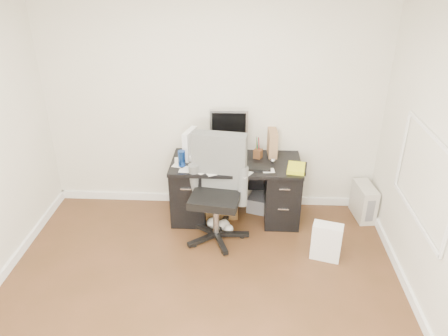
# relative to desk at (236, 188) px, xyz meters

# --- Properties ---
(ground) EXTENTS (4.00, 4.00, 0.00)m
(ground) POSITION_rel_desk_xyz_m (-0.30, -1.65, -0.40)
(ground) COLOR #462D16
(ground) RESTS_ON ground
(room_shell) EXTENTS (4.02, 4.02, 2.71)m
(room_shell) POSITION_rel_desk_xyz_m (-0.27, -1.62, 1.26)
(room_shell) COLOR silver
(room_shell) RESTS_ON ground
(desk) EXTENTS (1.50, 0.70, 0.75)m
(desk) POSITION_rel_desk_xyz_m (0.00, 0.00, 0.00)
(desk) COLOR black
(desk) RESTS_ON ground
(loose_papers) EXTENTS (1.10, 0.60, 0.00)m
(loose_papers) POSITION_rel_desk_xyz_m (-0.20, -0.05, 0.35)
(loose_papers) COLOR silver
(loose_papers) RESTS_ON desk
(lcd_monitor) EXTENTS (0.45, 0.26, 0.56)m
(lcd_monitor) POSITION_rel_desk_xyz_m (-0.09, 0.22, 0.63)
(lcd_monitor) COLOR #B7B7BC
(lcd_monitor) RESTS_ON desk
(keyboard) EXTENTS (0.48, 0.16, 0.03)m
(keyboard) POSITION_rel_desk_xyz_m (0.15, -0.15, 0.36)
(keyboard) COLOR black
(keyboard) RESTS_ON desk
(computer_mouse) EXTENTS (0.08, 0.08, 0.06)m
(computer_mouse) POSITION_rel_desk_xyz_m (0.42, -0.01, 0.38)
(computer_mouse) COLOR #B7B7BC
(computer_mouse) RESTS_ON desk
(travel_mug) EXTENTS (0.11, 0.11, 0.19)m
(travel_mug) POSITION_rel_desk_xyz_m (-0.61, -0.13, 0.44)
(travel_mug) COLOR #163F9C
(travel_mug) RESTS_ON desk
(white_binder) EXTENTS (0.22, 0.32, 0.34)m
(white_binder) POSITION_rel_desk_xyz_m (-0.54, 0.10, 0.52)
(white_binder) COLOR white
(white_binder) RESTS_ON desk
(magazine_file) EXTENTS (0.15, 0.27, 0.31)m
(magazine_file) POSITION_rel_desk_xyz_m (0.42, 0.22, 0.50)
(magazine_file) COLOR #966C48
(magazine_file) RESTS_ON desk
(pen_cup) EXTENTS (0.14, 0.14, 0.26)m
(pen_cup) POSITION_rel_desk_xyz_m (0.25, 0.12, 0.48)
(pen_cup) COLOR #552D18
(pen_cup) RESTS_ON desk
(yellow_book) EXTENTS (0.24, 0.29, 0.05)m
(yellow_book) POSITION_rel_desk_xyz_m (0.68, -0.17, 0.37)
(yellow_book) COLOR yellow
(yellow_book) RESTS_ON desk
(paper_remote) EXTENTS (0.32, 0.30, 0.02)m
(paper_remote) POSITION_rel_desk_xyz_m (0.05, -0.26, 0.36)
(paper_remote) COLOR silver
(paper_remote) RESTS_ON desk
(office_chair) EXTENTS (0.77, 0.77, 1.20)m
(office_chair) POSITION_rel_desk_xyz_m (-0.20, -0.44, 0.20)
(office_chair) COLOR #535553
(office_chair) RESTS_ON ground
(pc_tower) EXTENTS (0.24, 0.45, 0.42)m
(pc_tower) POSITION_rel_desk_xyz_m (1.56, 0.09, -0.19)
(pc_tower) COLOR #B7B1A5
(pc_tower) RESTS_ON ground
(shopping_bag) EXTENTS (0.35, 0.29, 0.41)m
(shopping_bag) POSITION_rel_desk_xyz_m (0.98, -0.74, -0.19)
(shopping_bag) COLOR white
(shopping_bag) RESTS_ON ground
(wicker_basket) EXTENTS (0.46, 0.46, 0.41)m
(wicker_basket) POSITION_rel_desk_xyz_m (-0.20, 0.09, -0.20)
(wicker_basket) COLOR #492C16
(wicker_basket) RESTS_ON ground
(desk_printer) EXTENTS (0.39, 0.36, 0.19)m
(desk_printer) POSITION_rel_desk_xyz_m (0.33, 0.16, -0.30)
(desk_printer) COLOR slate
(desk_printer) RESTS_ON ground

